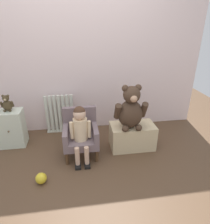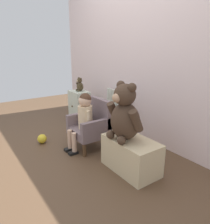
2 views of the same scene
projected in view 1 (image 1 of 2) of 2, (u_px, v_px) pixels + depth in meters
name	position (u px, v px, depth m)	size (l,w,h in m)	color
ground_plane	(83.00, 184.00, 2.13)	(6.00, 6.00, 0.00)	brown
back_wall	(74.00, 51.00, 2.81)	(3.80, 0.05, 2.40)	silver
radiator	(60.00, 114.00, 3.04)	(0.43, 0.05, 0.60)	silver
small_dresser	(12.00, 128.00, 2.72)	(0.34, 0.27, 0.51)	beige
child_armchair	(81.00, 134.00, 2.53)	(0.43, 0.40, 0.60)	slate
child_figure	(80.00, 127.00, 2.37)	(0.25, 0.35, 0.70)	beige
low_bench	(132.00, 136.00, 2.71)	(0.59, 0.33, 0.34)	#CEB78B
large_teddy_bear	(131.00, 109.00, 2.48)	(0.41, 0.29, 0.57)	#433022
small_teddy_bear	(7.00, 104.00, 2.59)	(0.16, 0.11, 0.22)	#423521
toy_ball	(41.00, 178.00, 2.13)	(0.12, 0.12, 0.12)	gold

